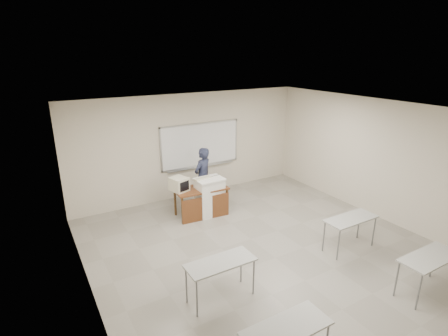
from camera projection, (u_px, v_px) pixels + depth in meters
floor at (275, 258)px, 7.27m from camera, size 7.00×8.00×0.01m
whiteboard at (201, 145)px, 10.18m from camera, size 2.48×0.10×1.31m
student_desks at (327, 262)px, 5.95m from camera, size 4.40×2.20×0.73m
instructor_desk at (203, 197)px, 8.94m from camera, size 1.35×0.67×0.75m
podium at (210, 197)px, 9.05m from camera, size 0.72×0.52×1.00m
crt_monitor at (179, 184)px, 8.75m from camera, size 0.38×0.43×0.36m
laptop at (217, 185)px, 9.04m from camera, size 0.36×0.33×0.26m
mouse at (211, 188)px, 8.89m from camera, size 0.10×0.07×0.03m
keyboard at (203, 178)px, 8.88m from camera, size 0.47×0.20×0.03m
presenter at (203, 177)px, 9.52m from camera, size 0.71×0.61×1.65m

